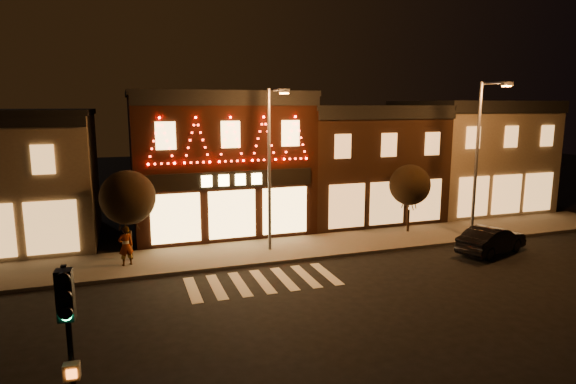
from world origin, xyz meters
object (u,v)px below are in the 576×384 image
traffic_signal_near (69,332)px  streetlamp_mid (271,158)px  pedestrian (126,246)px  dark_sedan (492,240)px

traffic_signal_near → streetlamp_mid: bearing=62.4°
streetlamp_mid → pedestrian: 8.09m
traffic_signal_near → streetlamp_mid: 15.80m
traffic_signal_near → dark_sedan: (18.86, 9.80, -2.53)m
traffic_signal_near → pedestrian: (1.05, 13.37, -2.15)m
streetlamp_mid → dark_sedan: 12.07m
streetlamp_mid → dark_sedan: size_ratio=1.90×
dark_sedan → pedestrian: 18.16m
dark_sedan → pedestrian: size_ratio=2.29×
dark_sedan → pedestrian: bearing=59.9°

